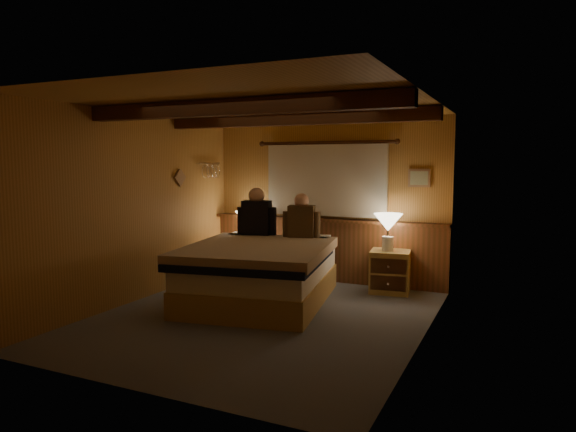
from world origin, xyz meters
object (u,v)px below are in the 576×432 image
Objects in this scene: nightstand_left at (248,260)px; nightstand_right at (390,271)px; lamp_left at (248,221)px; bed at (260,272)px; person_left at (257,215)px; duffel_bag at (218,270)px; person_right at (301,219)px; lamp_right at (388,225)px.

nightstand_right is at bearing 2.13° from nightstand_left.
lamp_left reaches higher than nightstand_left.
bed is 1.59m from lamp_left.
person_left is (-0.44, 0.74, 0.63)m from bed.
person_left reaches higher than bed.
duffel_bag is at bearing 165.91° from person_left.
bed is at bearing -120.09° from person_right.
person_right reaches higher than lamp_left.
lamp_right is at bearing -2.71° from lamp_left.
nightstand_right is (1.38, 1.16, -0.10)m from bed.
person_left is at bearing -0.33° from duffel_bag.
nightstand_left is 2.30m from lamp_right.
nightstand_right is 1.08× the size of duffel_bag.
nightstand_left is at bearing 58.97° from duffel_bag.
nightstand_left is at bearing 171.15° from nightstand_right.
nightstand_right is at bearing 5.80° from person_right.
bed is 3.83× the size of person_right.
person_right is 1.59m from duffel_bag.
lamp_right is at bearing 5.10° from person_right.
duffel_bag is (-2.47, -0.36, -0.76)m from lamp_right.
lamp_left is (-0.02, 0.05, 0.61)m from nightstand_left.
lamp_left is at bearing 119.33° from person_left.
nightstand_left is 0.87× the size of nightstand_right.
nightstand_left is 0.80× the size of person_right.
person_left is (-1.79, -0.40, 0.09)m from lamp_right.
lamp_left is 1.21m from person_right.
person_left is 0.68m from person_right.
lamp_left is at bearing 64.16° from duffel_bag.
lamp_right is (2.22, -0.10, 0.07)m from lamp_left.
person_right reaches higher than nightstand_left.
lamp_right is (2.20, -0.05, 0.67)m from nightstand_left.
nightstand_left is at bearing -66.23° from lamp_left.
bed is 4.50× the size of duffel_bag.
bed is at bearing -148.07° from nightstand_right.
bed is 1.07m from person_left.
nightstand_right is at bearing 11.44° from duffel_bag.
person_right is (1.08, -0.42, 0.73)m from nightstand_left.
person_left is 1.09m from duffel_bag.
lamp_right is 1.17m from person_right.
person_right is 1.18× the size of duffel_bag.
bed is 4.80× the size of lamp_left.
lamp_right is 0.72× the size of person_left.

